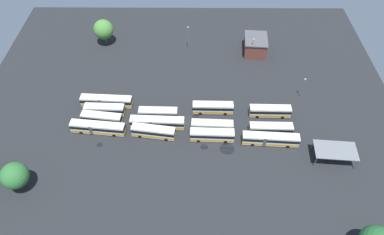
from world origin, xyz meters
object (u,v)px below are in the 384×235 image
Objects in this scene: bus_row3_slot0 at (270,139)px; bus_row0_slot0 at (98,128)px; bus_row3_slot3 at (270,111)px; depot_building at (255,45)px; tree_west_edge at (103,30)px; tree_south_edge at (15,176)px; lamp_post_by_building at (303,87)px; bus_row1_slot0 at (153,132)px; bus_row2_slot3 at (213,108)px; bus_row2_slot1 at (212,126)px; lamp_post_mid_lot at (188,37)px; bus_row0_slot3 at (106,101)px; bus_row1_slot2 at (158,113)px; bus_row3_slot1 at (271,129)px; maintenance_shelter at (336,150)px; bus_row0_slot2 at (105,110)px; lamp_post_far_corner at (252,48)px; bus_row2_slot0 at (212,135)px; bus_row0_slot1 at (102,118)px; bus_row1_slot1 at (157,122)px.

bus_row0_slot0 is at bearing 175.44° from bus_row3_slot0.
depot_building is at bearing 91.73° from bus_row3_slot3.
tree_south_edge is at bearing -99.86° from tree_west_edge.
lamp_post_by_building is (60.05, 14.73, 2.24)m from bus_row0_slot0.
bus_row2_slot3 is at bearing 29.23° from bus_row1_slot0.
bus_row2_slot1 is 39.51m from lamp_post_mid_lot.
bus_row2_slot1 is 18.16m from bus_row3_slot3.
bus_row1_slot2 is (15.96, -4.96, -0.00)m from bus_row0_slot3.
lamp_post_by_building is at bearing 13.78° from bus_row0_slot0.
bus_row3_slot1 is 17.71m from maintenance_shelter.
bus_row2_slot1 is 33.13m from maintenance_shelter.
lamp_post_far_corner reaches higher than bus_row0_slot2.
bus_row0_slot2 is 15.91m from bus_row1_slot2.
bus_row1_slot2 is at bearing 83.52° from bus_row1_slot0.
tree_south_edge is (-47.85, -19.19, 3.61)m from bus_row2_slot1.
lamp_post_far_corner is at bearing 26.68° from bus_row0_slot3.
bus_row1_slot0 is 16.54m from bus_row2_slot1.
lamp_post_far_corner is at bearing 30.20° from bus_row0_slot2.
depot_building reaches higher than bus_row2_slot0.
bus_row3_slot0 is at bearing -61.93° from lamp_post_mid_lot.
bus_row0_slot0 is 1.31× the size of bus_row0_slot1.
bus_row2_slot3 is (0.44, 7.25, 0.00)m from bus_row2_slot1.
bus_row0_slot1 is 31.80m from bus_row2_slot1.
bus_row3_slot0 is at bearing -41.04° from tree_west_edge.
bus_row3_slot3 is (48.82, 3.24, 0.00)m from bus_row0_slot1.
bus_row3_slot3 is 1.38× the size of tree_south_edge.
bus_row3_slot3 is (0.76, 6.89, -0.00)m from bus_row3_slot1.
lamp_post_mid_lot is at bearing 55.96° from bus_row0_slot1.
depot_building is (32.61, 38.97, 1.02)m from bus_row1_slot0.
bus_row1_slot0 is 46.85m from lamp_post_far_corner.
bus_row0_slot0 is 1.32× the size of bus_row2_slot1.
bus_row2_slot1 is 31.23m from lamp_post_by_building.
bus_row0_slot1 is 16.05m from bus_row1_slot0.
bus_row2_slot1 and bus_row3_slot1 have the same top height.
bus_row2_slot0 is (16.27, -1.08, -0.00)m from bus_row1_slot0.
bus_row2_slot0 is 16.68m from bus_row3_slot1.
bus_row0_slot2 is 32.72m from bus_row2_slot0.
bus_row3_slot1 is 46.30m from lamp_post_mid_lot.
bus_row3_slot0 and bus_row3_slot3 have the same top height.
tree_south_edge reaches higher than bus_row3_slot3.
bus_row1_slot1 is at bearing -28.24° from bus_row0_slot3.
bus_row3_slot1 is (47.84, -7.11, 0.00)m from bus_row0_slot2.
maintenance_shelter is at bearing -17.20° from bus_row0_slot3.
bus_row3_slot1 is 1.07× the size of maintenance_shelter.
lamp_post_by_building is (-3.75, 23.71, 0.38)m from maintenance_shelter.
bus_row0_slot3 is 1.74× the size of lamp_post_mid_lot.
tree_south_edge reaches higher than bus_row1_slot0.
bus_row2_slot1 is (31.68, -2.74, 0.00)m from bus_row0_slot1.
bus_row1_slot1 is 1.37× the size of maintenance_shelter.
bus_row0_slot2 is 0.98× the size of bus_row2_slot3.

